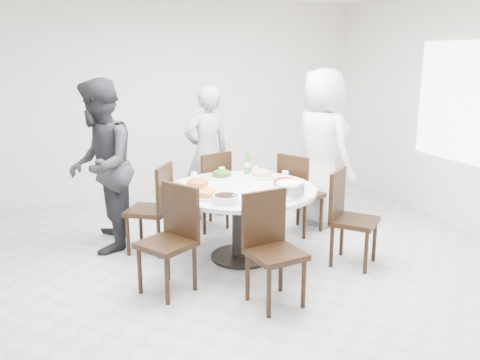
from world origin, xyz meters
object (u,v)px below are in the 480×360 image
object	(u,v)px
chair_ne	(302,193)
chair_n	(207,190)
diner_middle	(207,153)
beverage_bottle	(248,163)
chair_nw	(148,208)
soup_bowl	(226,199)
diner_left	(100,166)
chair_se	(355,219)
chair_s	(276,251)
rice_bowl	(289,191)
diner_right	(322,147)
chair_sw	(166,241)
dining_table	(242,223)

from	to	relation	value
chair_ne	chair_n	world-z (taller)	same
diner_middle	beverage_bottle	bearing A→B (deg)	93.38
chair_nw	diner_middle	size ratio (longest dim) A/B	0.56
chair_nw	soup_bowl	bearing A→B (deg)	61.74
diner_left	soup_bowl	world-z (taller)	diner_left
chair_se	chair_s	bearing A→B (deg)	162.48
chair_se	rice_bowl	bearing A→B (deg)	132.38
chair_nw	diner_right	distance (m)	2.24
chair_sw	chair_s	size ratio (longest dim) A/B	1.00
dining_table	chair_n	bearing A→B (deg)	93.19
chair_ne	chair_nw	size ratio (longest dim) A/B	1.00
chair_n	rice_bowl	distance (m)	1.56
dining_table	diner_middle	size ratio (longest dim) A/B	0.89
chair_ne	chair_se	size ratio (longest dim) A/B	1.00
dining_table	chair_sw	distance (m)	1.02
dining_table	chair_sw	world-z (taller)	chair_sw
chair_nw	diner_left	bearing A→B (deg)	-88.40
chair_nw	diner_left	xyz separation A→B (m)	(-0.44, 0.26, 0.44)
chair_ne	chair_s	world-z (taller)	same
diner_middle	diner_left	world-z (taller)	diner_left
dining_table	diner_left	xyz separation A→B (m)	(-1.29, 0.79, 0.54)
chair_nw	rice_bowl	world-z (taller)	chair_nw
chair_nw	chair_sw	distance (m)	1.01
dining_table	soup_bowl	distance (m)	0.68
soup_bowl	chair_nw	bearing A→B (deg)	119.04
chair_sw	chair_s	world-z (taller)	same
chair_s	beverage_bottle	distance (m)	1.67
diner_middle	beverage_bottle	xyz separation A→B (m)	(0.21, -0.86, 0.03)
dining_table	rice_bowl	world-z (taller)	rice_bowl
chair_nw	diner_middle	world-z (taller)	diner_middle
dining_table	rice_bowl	bearing A→B (deg)	-58.20
chair_nw	diner_right	size ratio (longest dim) A/B	0.50
diner_left	soup_bowl	distance (m)	1.57
chair_se	beverage_bottle	size ratio (longest dim) A/B	3.84
chair_se	beverage_bottle	xyz separation A→B (m)	(-0.71, 1.09, 0.40)
diner_right	beverage_bottle	bearing A→B (deg)	89.13
diner_middle	chair_se	bearing A→B (deg)	104.89
chair_ne	chair_n	distance (m)	1.12
dining_table	chair_s	xyz separation A→B (m)	(-0.09, -1.03, 0.10)
chair_s	diner_right	xyz separation A→B (m)	(1.41, 1.76, 0.47)
dining_table	chair_ne	xyz separation A→B (m)	(0.94, 0.49, 0.10)
diner_right	chair_ne	bearing A→B (deg)	111.85
chair_s	chair_se	world-z (taller)	same
chair_ne	dining_table	bearing A→B (deg)	90.72
diner_right	diner_middle	size ratio (longest dim) A/B	1.12
chair_n	beverage_bottle	bearing A→B (deg)	106.75
beverage_bottle	chair_s	bearing A→B (deg)	-103.18
diner_middle	rice_bowl	xyz separation A→B (m)	(0.22, -1.88, -0.03)
chair_n	rice_bowl	size ratio (longest dim) A/B	3.26
chair_n	chair_nw	size ratio (longest dim) A/B	1.00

